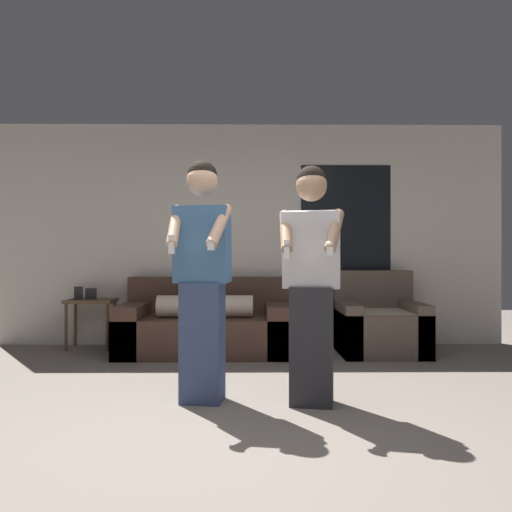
{
  "coord_description": "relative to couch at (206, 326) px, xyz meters",
  "views": [
    {
      "loc": [
        0.0,
        -2.95,
        1.08
      ],
      "look_at": [
        0.04,
        0.73,
        1.08
      ],
      "focal_mm": 35.0,
      "sensor_mm": 36.0,
      "label": 1
    }
  ],
  "objects": [
    {
      "name": "person_left",
      "position": [
        0.14,
        -1.91,
        0.64
      ],
      "size": [
        0.46,
        0.51,
        1.8
      ],
      "color": "#384770",
      "rests_on": "ground_plane"
    },
    {
      "name": "person_right",
      "position": [
        0.94,
        -1.99,
        0.6
      ],
      "size": [
        0.48,
        0.54,
        1.74
      ],
      "color": "#28282D",
      "rests_on": "ground_plane"
    },
    {
      "name": "armchair",
      "position": [
        1.94,
        -0.03,
        0.01
      ],
      "size": [
        0.92,
        0.9,
        0.91
      ],
      "color": "brown",
      "rests_on": "ground_plane"
    },
    {
      "name": "ground_plane",
      "position": [
        0.5,
        -2.67,
        -0.29
      ],
      "size": [
        14.0,
        14.0,
        0.0
      ],
      "primitive_type": "plane",
      "color": "slate"
    },
    {
      "name": "side_table",
      "position": [
        -1.39,
        0.27,
        0.19
      ],
      "size": [
        0.55,
        0.38,
        0.73
      ],
      "color": "brown",
      "rests_on": "ground_plane"
    },
    {
      "name": "wall_back",
      "position": [
        0.52,
        0.52,
        1.06
      ],
      "size": [
        6.18,
        0.07,
        2.7
      ],
      "color": "silver",
      "rests_on": "ground_plane"
    },
    {
      "name": "couch",
      "position": [
        0.0,
        0.0,
        0.0
      ],
      "size": [
        1.89,
        0.98,
        0.83
      ],
      "color": "#472D23",
      "rests_on": "ground_plane"
    }
  ]
}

